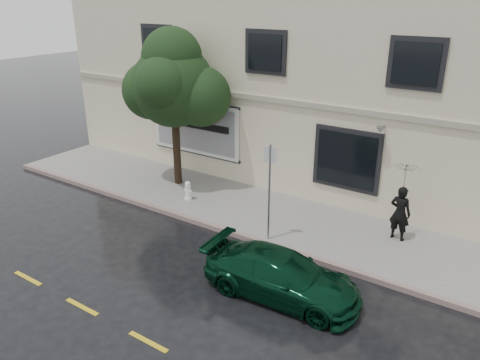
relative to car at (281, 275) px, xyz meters
The scene contains 12 objects.
ground 3.84m from the car, behind, with size 90.00×90.00×0.00m, color black.
sidewalk 5.27m from the car, 135.90° to the left, with size 20.00×3.50×0.15m, color #989490.
curb 4.25m from the car, 153.21° to the left, with size 20.00×0.18×0.16m, color slate.
road_marking 4.91m from the car, 140.59° to the right, with size 19.00×0.12×0.01m, color gold.
building 10.54m from the car, 111.84° to the left, with size 20.00×8.12×7.00m.
billboard 8.89m from the car, 142.63° to the left, with size 4.30×0.16×2.20m.
car is the anchor object (origin of this frame).
pedestrian 4.60m from the car, 69.31° to the left, with size 0.62×0.41×1.70m, color black.
umbrella 4.86m from the car, 69.31° to the left, with size 0.97×0.97×0.72m, color black.
street_tree 8.63m from the car, 149.43° to the left, with size 3.02×3.02×5.30m.
fire_hydrant 6.29m from the car, 151.21° to the left, with size 0.28×0.27×0.69m.
sign_pole 2.96m from the car, 127.52° to the left, with size 0.36×0.09×2.98m.
Camera 1 is at (8.39, -9.15, 7.06)m, focal length 35.00 mm.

